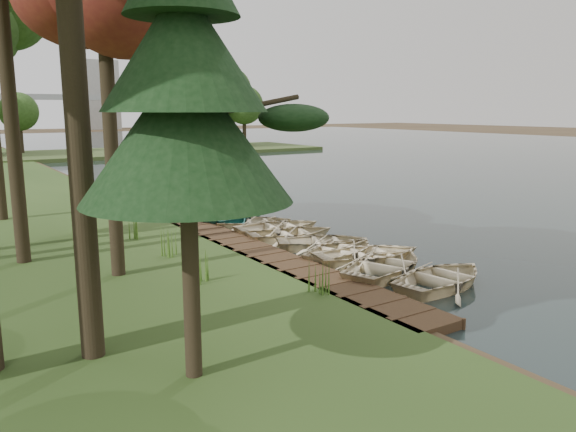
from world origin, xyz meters
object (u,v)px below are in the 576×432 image
stored_rowboat (83,226)px  pine_tree (184,86)px  rowboat_0 (443,275)px  boardwalk (267,258)px  rowboat_2 (369,252)px  rowboat_1 (387,262)px

stored_rowboat → pine_tree: 15.00m
pine_tree → rowboat_0: bearing=10.4°
boardwalk → pine_tree: pine_tree is taller
stored_rowboat → rowboat_2: bearing=-136.4°
boardwalk → rowboat_0: size_ratio=4.29×
boardwalk → rowboat_1: bearing=-56.4°
rowboat_2 → pine_tree: size_ratio=0.46×
rowboat_1 → stored_rowboat: (-6.94, 10.53, 0.15)m
boardwalk → rowboat_1: rowboat_1 is taller
rowboat_0 → rowboat_1: 1.97m
rowboat_0 → rowboat_1: bearing=5.7°
stored_rowboat → pine_tree: size_ratio=0.36×
pine_tree → rowboat_2: bearing=29.1°
boardwalk → pine_tree: size_ratio=1.89×
stored_rowboat → rowboat_1: bearing=-141.6°
stored_rowboat → pine_tree: pine_tree is taller
rowboat_0 → rowboat_2: 3.22m
rowboat_0 → stored_rowboat: (-7.44, 12.44, 0.18)m
rowboat_1 → rowboat_2: (0.40, 1.32, -0.01)m
boardwalk → stored_rowboat: size_ratio=5.30×
boardwalk → rowboat_0: rowboat_0 is taller
boardwalk → pine_tree: (-5.89, -7.07, 5.55)m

